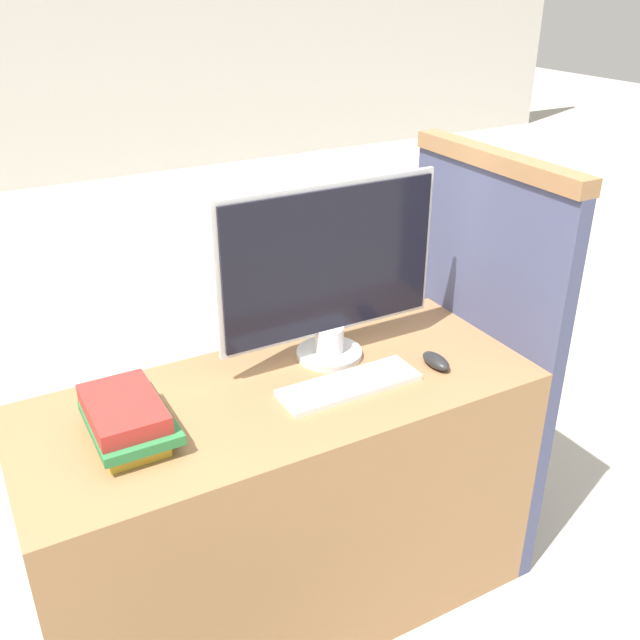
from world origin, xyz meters
The scene contains 6 objects.
desk centered at (0.00, 0.29, 0.39)m, with size 1.40×0.58×0.78m.
carrel_divider centered at (0.73, 0.34, 0.67)m, with size 0.07×0.68×1.32m.
monitor centered at (0.21, 0.39, 1.05)m, with size 0.66×0.19×0.52m.
keyboard centered at (0.17, 0.22, 0.78)m, with size 0.39×0.13×0.02m.
mouse centered at (0.44, 0.19, 0.79)m, with size 0.05×0.11×0.04m.
book_stack centered at (-0.41, 0.28, 0.83)m, with size 0.19×0.27×0.10m.
Camera 1 is at (-0.69, -1.18, 1.80)m, focal length 40.00 mm.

